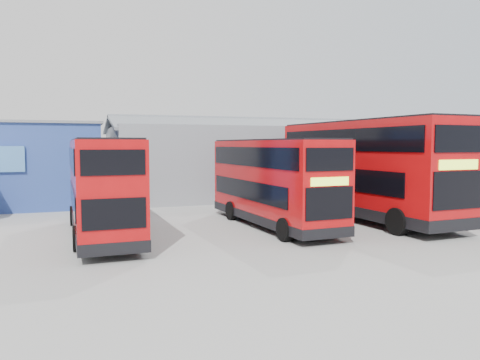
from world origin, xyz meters
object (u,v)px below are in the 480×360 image
(double_decker_left, at_px, (102,189))
(double_decker_right, at_px, (364,171))
(double_decker_centre, at_px, (272,183))
(maintenance_shed, at_px, (303,159))
(single_decker_blue, at_px, (475,188))

(double_decker_left, height_order, double_decker_right, double_decker_right)
(double_decker_centre, xyz_separation_m, double_decker_right, (5.19, 0.38, 0.47))
(double_decker_left, relative_size, double_decker_right, 0.80)
(double_decker_left, bearing_deg, maintenance_shed, -140.44)
(single_decker_blue, bearing_deg, double_decker_left, -2.98)
(maintenance_shed, bearing_deg, single_decker_blue, -80.97)
(maintenance_shed, xyz_separation_m, single_decker_blue, (2.39, -15.02, -1.12))
(maintenance_shed, xyz_separation_m, double_decker_left, (-16.43, -14.29, -0.61))
(double_decker_right, bearing_deg, double_decker_left, 178.57)
(double_decker_left, xyz_separation_m, single_decker_blue, (18.81, -0.73, -0.51))
(single_decker_blue, bearing_deg, maintenance_shed, -81.72)
(double_decker_centre, relative_size, double_decker_right, 0.81)
(double_decker_right, bearing_deg, double_decker_centre, -179.01)
(maintenance_shed, height_order, double_decker_right, maintenance_shed)
(double_decker_left, distance_m, double_decker_right, 12.75)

